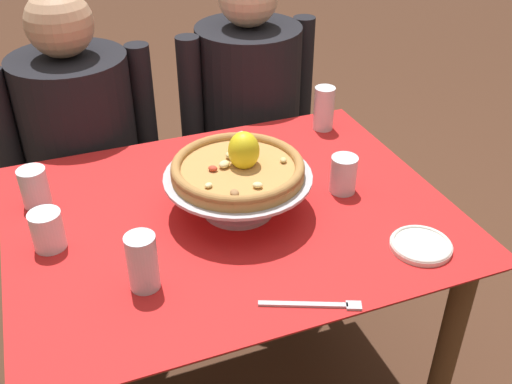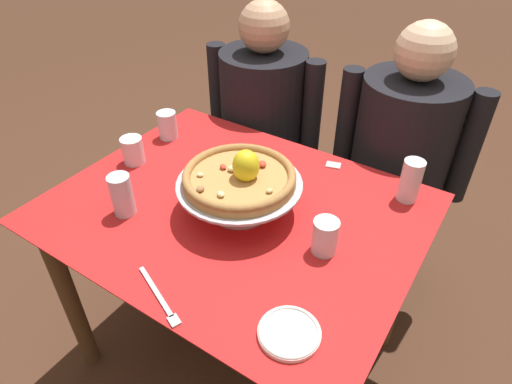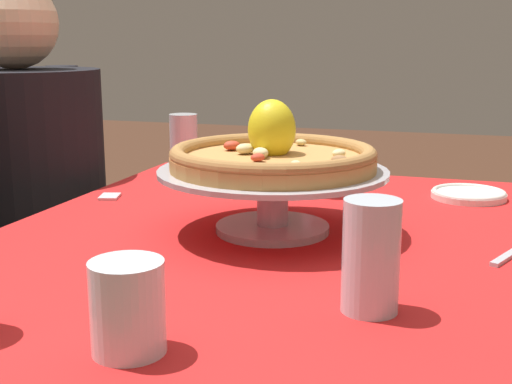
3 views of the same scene
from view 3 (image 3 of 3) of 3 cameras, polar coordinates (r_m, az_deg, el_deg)
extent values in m
cylinder|color=brown|center=(1.63, 18.50, -13.24)|extent=(0.06, 0.06, 0.72)
cylinder|color=brown|center=(1.75, -5.89, -10.69)|extent=(0.06, 0.06, 0.72)
cube|color=brown|center=(1.09, 1.07, -4.46)|extent=(1.06, 0.83, 0.02)
cube|color=red|center=(1.09, 1.07, -3.73)|extent=(1.10, 0.87, 0.00)
cylinder|color=#B7B7C1|center=(1.11, 1.29, -3.02)|extent=(0.18, 0.18, 0.01)
cylinder|color=#B7B7C1|center=(1.09, 1.30, -0.63)|extent=(0.05, 0.05, 0.08)
cylinder|color=#B7B7C1|center=(1.08, 1.31, 1.71)|extent=(0.37, 0.37, 0.01)
cylinder|color=#BC8447|center=(1.08, 1.32, 2.49)|extent=(0.33, 0.33, 0.02)
torus|color=#A6743E|center=(1.08, 1.32, 3.28)|extent=(0.33, 0.33, 0.02)
ellipsoid|color=beige|center=(1.07, 6.96, 3.24)|extent=(0.03, 0.03, 0.01)
ellipsoid|color=#C63D28|center=(1.02, 0.14, 2.91)|extent=(0.03, 0.03, 0.01)
ellipsoid|color=beige|center=(1.09, -0.92, 3.66)|extent=(0.04, 0.04, 0.02)
ellipsoid|color=#C63D28|center=(1.13, -2.04, 3.92)|extent=(0.04, 0.04, 0.02)
ellipsoid|color=tan|center=(1.18, 3.79, 4.18)|extent=(0.02, 0.03, 0.01)
ellipsoid|color=beige|center=(0.97, 3.37, 2.35)|extent=(0.03, 0.02, 0.01)
ellipsoid|color=#996B42|center=(1.00, 7.02, 2.69)|extent=(0.02, 0.03, 0.01)
ellipsoid|color=beige|center=(1.05, 0.38, 3.31)|extent=(0.04, 0.04, 0.02)
ellipsoid|color=tan|center=(1.10, 0.01, 3.70)|extent=(0.03, 0.03, 0.02)
ellipsoid|color=yellow|center=(1.09, 1.33, 5.23)|extent=(0.11, 0.11, 0.10)
cylinder|color=silver|center=(1.36, 5.49, 1.87)|extent=(0.07, 0.07, 0.10)
cylinder|color=silver|center=(1.37, 5.47, 0.77)|extent=(0.06, 0.06, 0.05)
cylinder|color=white|center=(0.69, -10.70, -9.45)|extent=(0.08, 0.08, 0.09)
cylinder|color=silver|center=(0.70, -10.64, -10.73)|extent=(0.07, 0.07, 0.06)
cylinder|color=white|center=(1.58, -6.07, 4.00)|extent=(0.06, 0.06, 0.14)
cylinder|color=silver|center=(1.58, -6.05, 3.23)|extent=(0.06, 0.06, 0.10)
cylinder|color=silver|center=(0.78, 9.61, -5.32)|extent=(0.07, 0.07, 0.13)
cylinder|color=silver|center=(0.79, 9.56, -6.77)|extent=(0.06, 0.06, 0.09)
cylinder|color=white|center=(1.40, 17.38, -0.27)|extent=(0.14, 0.14, 0.01)
torus|color=silver|center=(1.40, 17.40, -0.03)|extent=(0.14, 0.14, 0.01)
cube|color=beige|center=(1.37, -12.16, -0.37)|extent=(0.06, 0.05, 0.00)
cube|color=#1E3833|center=(1.82, -17.71, -14.53)|extent=(0.32, 0.35, 0.47)
cylinder|color=black|center=(1.66, -18.85, 0.83)|extent=(0.41, 0.41, 0.51)
sphere|color=beige|center=(1.63, -19.76, 13.17)|extent=(0.20, 0.20, 0.20)
cylinder|color=black|center=(1.85, -15.58, 3.41)|extent=(0.08, 0.08, 0.44)
camera|label=1|loc=(1.20, 79.00, 30.65)|focal=41.29mm
camera|label=2|loc=(1.80, 39.33, 27.92)|focal=31.01mm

